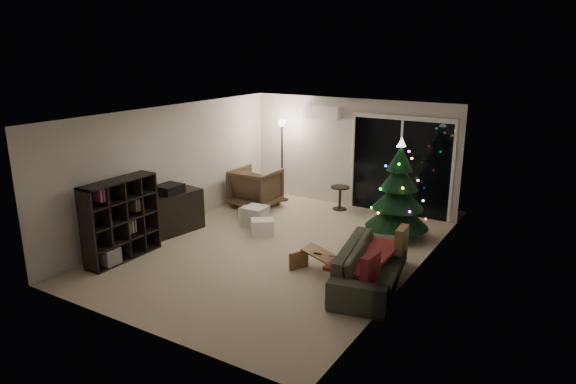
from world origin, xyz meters
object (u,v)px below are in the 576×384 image
armchair (256,188)px  sofa (371,265)px  media_cabinet (171,213)px  bookshelf (114,218)px  coffee_table (326,266)px  christmas_tree (399,189)px

armchair → sofa: armchair is taller
media_cabinet → armchair: (0.43, 2.35, 0.04)m
bookshelf → armchair: bearing=66.3°
sofa → bookshelf: bearing=95.5°
bookshelf → coffee_table: bookshelf is taller
bookshelf → coffee_table: bearing=1.9°
armchair → coffee_table: (3.12, -2.50, -0.28)m
sofa → christmas_tree: bearing=-1.7°
media_cabinet → christmas_tree: size_ratio=0.67×
sofa → christmas_tree: (-0.37, 2.19, 0.67)m
sofa → coffee_table: bearing=84.6°
bookshelf → christmas_tree: (3.93, 3.49, 0.27)m
bookshelf → coffee_table: 3.79m
media_cabinet → sofa: (4.30, -0.08, -0.09)m
bookshelf → christmas_tree: size_ratio=0.72×
sofa → coffee_table: 0.77m
christmas_tree → media_cabinet: bearing=-151.7°
bookshelf → christmas_tree: christmas_tree is taller
media_cabinet → christmas_tree: bearing=37.5°
sofa → christmas_tree: size_ratio=1.11×
coffee_table → christmas_tree: christmas_tree is taller
sofa → christmas_tree: 2.32m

